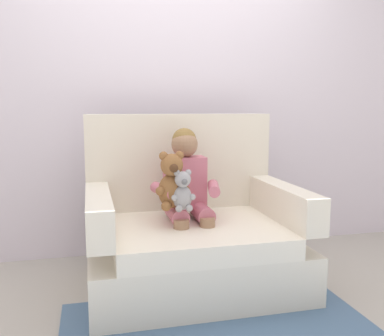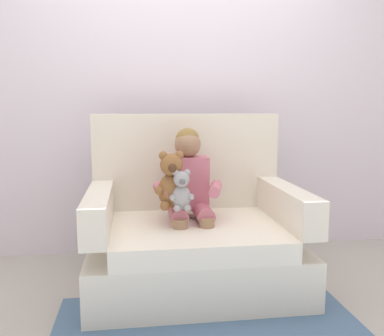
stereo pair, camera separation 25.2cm
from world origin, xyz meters
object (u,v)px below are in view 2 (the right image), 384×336
object	(u,v)px
plush_grey	(182,191)
plush_brown	(171,182)
seated_child	(189,187)
armchair	(193,234)

from	to	relation	value
plush_grey	plush_brown	distance (m)	0.09
plush_brown	seated_child	bearing A→B (deg)	40.97
armchair	seated_child	xyz separation A→B (m)	(-0.02, 0.02, 0.31)
armchair	seated_child	size ratio (longest dim) A/B	1.57
seated_child	plush_grey	xyz separation A→B (m)	(-0.07, -0.19, 0.01)
seated_child	armchair	bearing A→B (deg)	-40.24
armchair	plush_grey	world-z (taller)	armchair
armchair	plush_brown	world-z (taller)	armchair
seated_child	plush_grey	world-z (taller)	seated_child
seated_child	plush_grey	bearing A→B (deg)	-105.08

